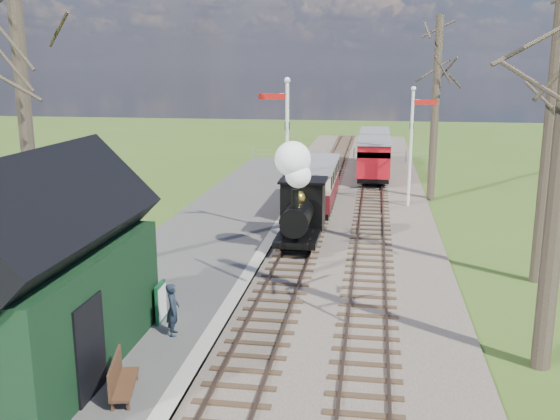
{
  "coord_description": "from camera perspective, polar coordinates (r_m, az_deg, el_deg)",
  "views": [
    {
      "loc": [
        2.64,
        -7.65,
        6.66
      ],
      "look_at": [
        -0.64,
        13.82,
        1.6
      ],
      "focal_mm": 40.0,
      "sensor_mm": 36.0,
      "label": 1
    }
  ],
  "objects": [
    {
      "name": "sign_board",
      "position": [
        16.48,
        -10.84,
        -8.28
      ],
      "size": [
        0.12,
        0.7,
        1.02
      ],
      "color": "#0E4522",
      "rests_on": "platform"
    },
    {
      "name": "platform",
      "position": [
        23.44,
        -6.86,
        -3.23
      ],
      "size": [
        5.0,
        44.0,
        0.2
      ],
      "primitive_type": "cube",
      "color": "#474442",
      "rests_on": "ground"
    },
    {
      "name": "locomotive",
      "position": [
        22.71,
        1.79,
        0.88
      ],
      "size": [
        1.59,
        3.7,
        3.97
      ],
      "color": "black",
      "rests_on": "ground"
    },
    {
      "name": "track_near",
      "position": [
        30.48,
        3.53,
        0.66
      ],
      "size": [
        1.6,
        60.0,
        0.15
      ],
      "color": "brown",
      "rests_on": "ground"
    },
    {
      "name": "coping_strip",
      "position": [
        22.95,
        -1.31,
        -3.49
      ],
      "size": [
        0.4,
        44.0,
        0.21
      ],
      "primitive_type": "cube",
      "color": "#B2AD9E",
      "rests_on": "ground"
    },
    {
      "name": "semaphore_far",
      "position": [
        29.89,
        12.05,
        6.47
      ],
      "size": [
        1.22,
        0.24,
        5.72
      ],
      "color": "silver",
      "rests_on": "ground"
    },
    {
      "name": "track_far",
      "position": [
        30.37,
        8.42,
        0.49
      ],
      "size": [
        1.6,
        60.0,
        0.15
      ],
      "color": "brown",
      "rests_on": "ground"
    },
    {
      "name": "ballast_bed",
      "position": [
        30.41,
        5.96,
        0.49
      ],
      "size": [
        8.0,
        60.0,
        0.1
      ],
      "primitive_type": "cube",
      "color": "brown",
      "rests_on": "ground"
    },
    {
      "name": "red_carriage_b",
      "position": [
        41.79,
        8.62,
        5.73
      ],
      "size": [
        1.9,
        4.71,
        2.0
      ],
      "color": "black",
      "rests_on": "ground"
    },
    {
      "name": "station_shed",
      "position": [
        14.25,
        -21.06,
        -5.74
      ],
      "size": [
        3.25,
        6.3,
        4.78
      ],
      "color": "black",
      "rests_on": "platform"
    },
    {
      "name": "semaphore_near",
      "position": [
        24.09,
        0.49,
        5.87
      ],
      "size": [
        1.22,
        0.24,
        6.22
      ],
      "color": "silver",
      "rests_on": "ground"
    },
    {
      "name": "bare_trees",
      "position": [
        17.86,
        4.52,
        8.42
      ],
      "size": [
        15.51,
        22.39,
        12.0
      ],
      "color": "#382D23",
      "rests_on": "ground"
    },
    {
      "name": "person",
      "position": [
        15.58,
        -9.77,
        -8.95
      ],
      "size": [
        0.4,
        0.53,
        1.32
      ],
      "primitive_type": "imported",
      "rotation": [
        0.0,
        0.0,
        1.76
      ],
      "color": "#1B2431",
      "rests_on": "platform"
    },
    {
      "name": "bench",
      "position": [
        13.27,
        -14.47,
        -14.65
      ],
      "size": [
        0.71,
        1.43,
        0.79
      ],
      "color": "#492C1A",
      "rests_on": "platform"
    },
    {
      "name": "coach",
      "position": [
        28.7,
        3.27,
        2.46
      ],
      "size": [
        1.85,
        6.35,
        1.95
      ],
      "color": "black",
      "rests_on": "ground"
    },
    {
      "name": "fence_line",
      "position": [
        44.14,
        5.6,
        5.09
      ],
      "size": [
        12.6,
        0.08,
        1.0
      ],
      "color": "slate",
      "rests_on": "ground"
    },
    {
      "name": "red_carriage_a",
      "position": [
        36.34,
        8.57,
        4.64
      ],
      "size": [
        1.9,
        4.71,
        2.0
      ],
      "color": "black",
      "rests_on": "ground"
    },
    {
      "name": "distant_hills",
      "position": [
        75.58,
        7.37,
        -4.62
      ],
      "size": [
        114.4,
        48.0,
        22.02
      ],
      "color": "#385B23",
      "rests_on": "ground"
    }
  ]
}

